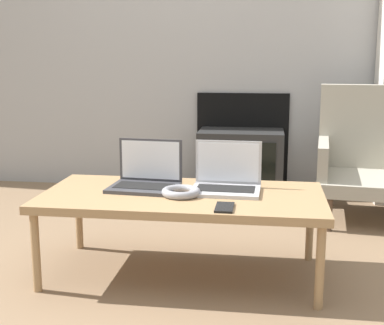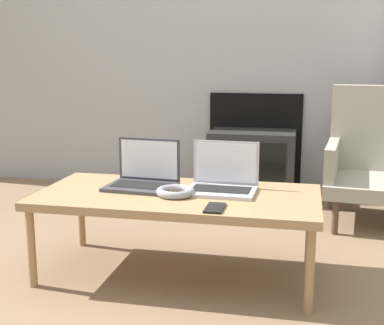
{
  "view_description": "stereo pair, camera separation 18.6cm",
  "coord_description": "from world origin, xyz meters",
  "px_view_note": "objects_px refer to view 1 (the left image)",
  "views": [
    {
      "loc": [
        0.36,
        -2.05,
        0.98
      ],
      "look_at": [
        0.0,
        0.51,
        0.46
      ],
      "focal_mm": 50.0,
      "sensor_mm": 36.0,
      "label": 1
    },
    {
      "loc": [
        0.54,
        -2.02,
        0.98
      ],
      "look_at": [
        0.0,
        0.51,
        0.46
      ],
      "focal_mm": 50.0,
      "sensor_mm": 36.0,
      "label": 2
    }
  ],
  "objects_px": {
    "headphones": "(181,192)",
    "armchair": "(365,154)",
    "laptop_right": "(226,180)",
    "phone": "(225,207)",
    "laptop_left": "(146,178)",
    "tv": "(241,164)"
  },
  "relations": [
    {
      "from": "laptop_left",
      "to": "laptop_right",
      "type": "distance_m",
      "value": 0.37
    },
    {
      "from": "laptop_right",
      "to": "tv",
      "type": "distance_m",
      "value": 1.34
    },
    {
      "from": "laptop_right",
      "to": "armchair",
      "type": "bearing_deg",
      "value": 53.57
    },
    {
      "from": "headphones",
      "to": "armchair",
      "type": "height_order",
      "value": "armchair"
    },
    {
      "from": "laptop_right",
      "to": "armchair",
      "type": "xyz_separation_m",
      "value": [
        0.78,
        1.0,
        -0.04
      ]
    },
    {
      "from": "laptop_right",
      "to": "armchair",
      "type": "height_order",
      "value": "armchair"
    },
    {
      "from": "phone",
      "to": "armchair",
      "type": "distance_m",
      "value": 1.5
    },
    {
      "from": "headphones",
      "to": "phone",
      "type": "distance_m",
      "value": 0.26
    },
    {
      "from": "headphones",
      "to": "phone",
      "type": "xyz_separation_m",
      "value": [
        0.2,
        -0.17,
        -0.01
      ]
    },
    {
      "from": "headphones",
      "to": "armchair",
      "type": "distance_m",
      "value": 1.49
    },
    {
      "from": "laptop_left",
      "to": "laptop_right",
      "type": "bearing_deg",
      "value": 4.37
    },
    {
      "from": "headphones",
      "to": "armchair",
      "type": "relative_size",
      "value": 0.21
    },
    {
      "from": "laptop_left",
      "to": "phone",
      "type": "relative_size",
      "value": 2.29
    },
    {
      "from": "tv",
      "to": "armchair",
      "type": "height_order",
      "value": "armchair"
    },
    {
      "from": "laptop_right",
      "to": "headphones",
      "type": "relative_size",
      "value": 1.82
    },
    {
      "from": "laptop_right",
      "to": "phone",
      "type": "xyz_separation_m",
      "value": [
        0.02,
        -0.29,
        -0.04
      ]
    },
    {
      "from": "laptop_right",
      "to": "tv",
      "type": "relative_size",
      "value": 0.53
    },
    {
      "from": "headphones",
      "to": "phone",
      "type": "bearing_deg",
      "value": -39.03
    },
    {
      "from": "laptop_left",
      "to": "armchair",
      "type": "distance_m",
      "value": 1.53
    },
    {
      "from": "phone",
      "to": "armchair",
      "type": "relative_size",
      "value": 0.18
    },
    {
      "from": "laptop_right",
      "to": "armchair",
      "type": "distance_m",
      "value": 1.27
    },
    {
      "from": "tv",
      "to": "armchair",
      "type": "xyz_separation_m",
      "value": [
        0.78,
        -0.33,
        0.15
      ]
    }
  ]
}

